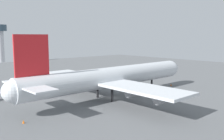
# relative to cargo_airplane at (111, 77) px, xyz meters

# --- Properties ---
(ground_plane) EXTENTS (268.03, 268.03, 0.00)m
(ground_plane) POSITION_rel_cargo_airplane_xyz_m (0.35, -0.00, -6.53)
(ground_plane) COLOR slate
(cargo_airplane) EXTENTS (67.01, 56.01, 19.58)m
(cargo_airplane) POSITION_rel_cargo_airplane_xyz_m (0.00, 0.00, 0.00)
(cargo_airplane) COLOR silver
(cargo_airplane) RESTS_ON ground_plane
(maintenance_van) EXTENTS (4.58, 3.61, 2.55)m
(maintenance_van) POSITION_rel_cargo_airplane_xyz_m (21.99, 37.56, -5.28)
(maintenance_van) COLOR silver
(maintenance_van) RESTS_ON ground_plane
(safety_cone_nose) EXTENTS (0.55, 0.55, 0.79)m
(safety_cone_nose) POSITION_rel_cargo_airplane_xyz_m (30.50, -1.23, -6.13)
(safety_cone_nose) COLOR orange
(safety_cone_nose) RESTS_ON ground_plane
(safety_cone_tail) EXTENTS (0.53, 0.53, 0.76)m
(safety_cone_tail) POSITION_rel_cargo_airplane_xyz_m (-29.80, -3.85, -6.15)
(safety_cone_tail) COLOR orange
(safety_cone_tail) RESTS_ON ground_plane
(control_tower) EXTENTS (10.58, 10.58, 27.67)m
(control_tower) POSITION_rel_cargo_airplane_xyz_m (14.37, 138.48, 10.80)
(control_tower) COLOR silver
(control_tower) RESTS_ON ground_plane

